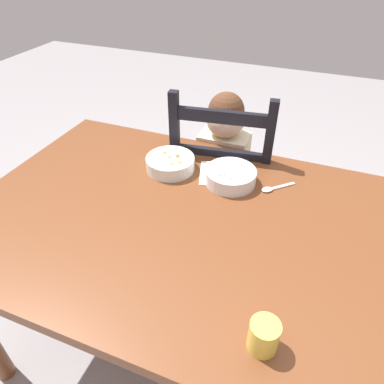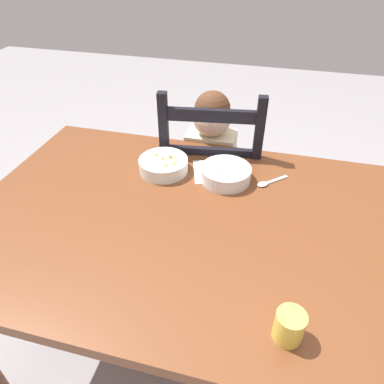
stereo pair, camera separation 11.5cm
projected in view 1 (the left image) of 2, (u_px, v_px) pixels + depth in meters
The scene contains 9 objects.
ground_plane at pixel (193, 343), 1.60m from camera, with size 8.00×8.00×0.00m, color gray.
dining_table at pixel (194, 239), 1.20m from camera, with size 1.53×0.98×0.75m.
dining_chair at pixel (221, 191), 1.73m from camera, with size 0.48×0.48×1.01m.
child_figure at pixel (221, 163), 1.63m from camera, with size 0.32×0.31×0.96m.
bowl_of_peas at pixel (231, 176), 1.29m from camera, with size 0.19×0.19×0.06m.
bowl_of_carrots at pixel (170, 163), 1.36m from camera, with size 0.19×0.19×0.05m.
spoon at pixel (272, 188), 1.27m from camera, with size 0.11×0.11×0.01m.
drinking_cup at pixel (264, 336), 0.78m from camera, with size 0.07×0.07×0.08m, color #ECD14D.
paper_napkin at pixel (223, 174), 1.35m from camera, with size 0.18×0.16×0.00m, color white.
Camera 1 is at (0.31, -0.80, 1.52)m, focal length 32.92 mm.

